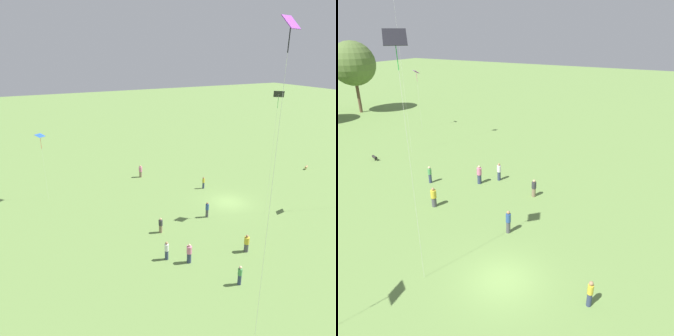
% 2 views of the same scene
% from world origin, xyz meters
% --- Properties ---
extents(ground_plane, '(240.00, 240.00, 0.00)m').
position_xyz_m(ground_plane, '(0.00, 0.00, 0.00)').
color(ground_plane, '#6B8E47').
extents(person_0, '(0.41, 0.41, 1.76)m').
position_xyz_m(person_0, '(11.86, 7.10, 0.88)').
color(person_0, '#333D5B').
rests_on(person_0, ground_plane).
extents(person_2, '(0.55, 0.55, 1.62)m').
position_xyz_m(person_2, '(10.41, 2.74, 0.79)').
color(person_2, '#847056').
rests_on(person_2, ground_plane).
extents(person_3, '(0.45, 0.45, 1.61)m').
position_xyz_m(person_3, '(0.53, -4.98, 0.82)').
color(person_3, '#333D5B').
rests_on(person_3, ground_plane).
extents(person_4, '(0.62, 0.62, 1.83)m').
position_xyz_m(person_4, '(10.31, 8.36, 0.90)').
color(person_4, '#333D5B').
rests_on(person_4, ground_plane).
extents(person_5, '(0.64, 0.64, 1.81)m').
position_xyz_m(person_5, '(6.50, -12.57, 0.89)').
color(person_5, '#847056').
rests_on(person_5, ground_plane).
extents(person_6, '(0.46, 0.46, 1.68)m').
position_xyz_m(person_6, '(8.17, 12.57, 0.85)').
color(person_6, '#333D5B').
rests_on(person_6, ground_plane).
extents(person_7, '(0.50, 0.50, 1.78)m').
position_xyz_m(person_7, '(4.44, 2.03, 0.90)').
color(person_7, '#4C4C51').
rests_on(person_7, ground_plane).
extents(person_8, '(0.66, 0.66, 1.72)m').
position_xyz_m(person_8, '(4.81, 9.22, 0.84)').
color(person_8, '#4C4C51').
rests_on(person_8, ground_plane).
extents(kite_3, '(1.27, 1.26, 13.60)m').
position_xyz_m(kite_3, '(-2.08, 4.15, 12.76)').
color(kite_3, black).
rests_on(kite_3, ground_plane).
extents(kite_4, '(0.70, 0.58, 18.43)m').
position_xyz_m(kite_4, '(13.68, 20.31, 16.23)').
color(kite_4, purple).
rests_on(kite_4, ground_plane).
extents(kite_5, '(1.22, 1.22, 8.11)m').
position_xyz_m(kite_5, '(19.54, -11.07, 7.69)').
color(kite_5, blue).
rests_on(kite_5, ground_plane).
extents(dog_0, '(0.83, 0.57, 0.56)m').
position_xyz_m(dog_0, '(-17.83, -4.35, 0.38)').
color(dog_0, tan).
rests_on(dog_0, ground_plane).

